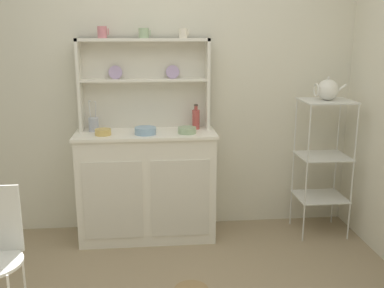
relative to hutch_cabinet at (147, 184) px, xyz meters
name	(u,v)px	position (x,y,z in m)	size (l,w,h in m)	color
wall_back	(165,85)	(0.17, 0.26, 0.79)	(3.84, 0.05, 2.50)	silver
hutch_cabinet	(147,184)	(0.00, 0.00, 0.00)	(1.12, 0.45, 0.90)	white
hutch_shelf_unit	(144,77)	(0.00, 0.16, 0.86)	(1.05, 0.18, 0.73)	silver
bakers_rack	(323,151)	(1.46, -0.06, 0.26)	(0.40, 0.36, 1.15)	silver
cup_rose_0	(102,32)	(-0.31, 0.12, 1.22)	(0.09, 0.07, 0.09)	#D17A84
cup_sage_1	(144,33)	(0.01, 0.12, 1.21)	(0.09, 0.08, 0.08)	#9EB78E
cup_cream_2	(183,33)	(0.32, 0.12, 1.21)	(0.08, 0.06, 0.08)	silver
bowl_mixing_large	(103,132)	(-0.33, -0.07, 0.46)	(0.12, 0.12, 0.05)	#DBB760
bowl_floral_medium	(145,131)	(0.00, -0.07, 0.47)	(0.17, 0.17, 0.06)	#8EB2D1
bowl_cream_small	(187,130)	(0.33, -0.07, 0.46)	(0.15, 0.15, 0.05)	#9EB78E
jam_bottle	(196,119)	(0.42, 0.09, 0.52)	(0.06, 0.06, 0.20)	#B74C47
utensil_jar	(94,124)	(-0.42, 0.08, 0.50)	(0.08, 0.08, 0.25)	#B2B7C6
porcelain_teapot	(328,90)	(1.46, -0.06, 0.77)	(0.26, 0.17, 0.19)	white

